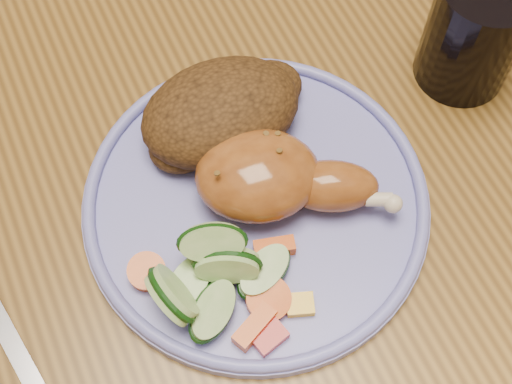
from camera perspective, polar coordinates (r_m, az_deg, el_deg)
ground at (r=1.32m, az=-2.24°, el=-9.75°), size 4.00×4.00×0.00m
dining_table at (r=0.71m, az=-4.13°, el=6.01°), size 0.90×1.40×0.75m
plate at (r=0.56m, az=-0.00°, el=-0.96°), size 0.27×0.27×0.01m
plate_rim at (r=0.55m, az=-0.00°, el=-0.46°), size 0.27×0.27×0.01m
chicken_leg at (r=0.54m, az=1.57°, el=1.12°), size 0.15×0.12×0.05m
rice_pilaf at (r=0.57m, az=-2.62°, el=6.45°), size 0.14×0.10×0.06m
vegetable_pile at (r=0.52m, az=-3.10°, el=-7.11°), size 0.12×0.11×0.06m
drinking_glass at (r=0.62m, az=17.08°, el=12.15°), size 0.08×0.08×0.11m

